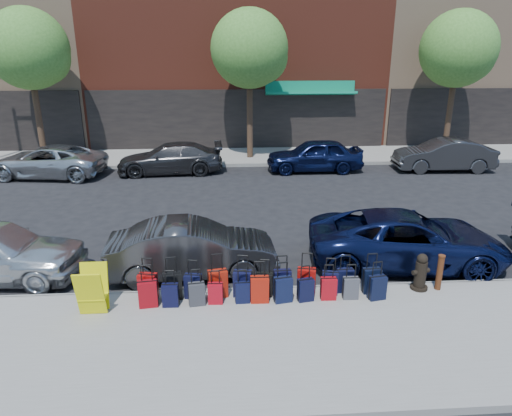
{
  "coord_description": "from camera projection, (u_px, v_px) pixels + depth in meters",
  "views": [
    {
      "loc": [
        -0.75,
        -13.99,
        5.45
      ],
      "look_at": [
        0.09,
        -1.5,
        1.11
      ],
      "focal_mm": 32.0,
      "sensor_mm": 36.0,
      "label": 1
    }
  ],
  "objects": [
    {
      "name": "bollard",
      "position": [
        440.0,
        272.0,
        10.55
      ],
      "size": [
        0.16,
        0.16,
        0.86
      ],
      "color": "#38190C",
      "rests_on": "sidewalk_near"
    },
    {
      "name": "sidewalk_far",
      "position": [
        240.0,
        156.0,
        24.43
      ],
      "size": [
        60.0,
        4.0,
        0.15
      ],
      "primitive_type": "cube",
      "color": "gray",
      "rests_on": "ground"
    },
    {
      "name": "suitcase_back_6",
      "position": [
        283.0,
        289.0,
        10.08
      ],
      "size": [
        0.43,
        0.3,
        0.93
      ],
      "rotation": [
        0.0,
        0.0,
        0.19
      ],
      "color": "black",
      "rests_on": "sidewalk_near"
    },
    {
      "name": "suitcase_front_6",
      "position": [
        282.0,
        282.0,
        10.39
      ],
      "size": [
        0.4,
        0.24,
        0.94
      ],
      "rotation": [
        0.0,
        0.0,
        0.06
      ],
      "color": "black",
      "rests_on": "sidewalk_near"
    },
    {
      "name": "car_far_3",
      "position": [
        444.0,
        155.0,
        21.61
      ],
      "size": [
        4.66,
        1.81,
        1.51
      ],
      "primitive_type": "imported",
      "rotation": [
        0.0,
        0.0,
        -1.62
      ],
      "color": "#343537",
      "rests_on": "ground"
    },
    {
      "name": "tree_right",
      "position": [
        461.0,
        51.0,
        22.91
      ],
      "size": [
        3.8,
        3.8,
        7.27
      ],
      "color": "black",
      "rests_on": "sidewalk_far"
    },
    {
      "name": "suitcase_front_7",
      "position": [
        306.0,
        281.0,
        10.42
      ],
      "size": [
        0.44,
        0.3,
        0.99
      ],
      "rotation": [
        0.0,
        0.0,
        -0.2
      ],
      "color": "maroon",
      "rests_on": "sidewalk_near"
    },
    {
      "name": "ground",
      "position": [
        250.0,
        225.0,
        15.02
      ],
      "size": [
        120.0,
        120.0,
        0.0
      ],
      "primitive_type": "plane",
      "color": "black",
      "rests_on": "ground"
    },
    {
      "name": "suitcase_front_8",
      "position": [
        330.0,
        283.0,
        10.41
      ],
      "size": [
        0.39,
        0.26,
        0.87
      ],
      "rotation": [
        0.0,
        0.0,
        -0.18
      ],
      "color": "black",
      "rests_on": "sidewalk_near"
    },
    {
      "name": "suitcase_back_3",
      "position": [
        215.0,
        293.0,
        10.03
      ],
      "size": [
        0.33,
        0.21,
        0.77
      ],
      "rotation": [
        0.0,
        0.0,
        -0.06
      ],
      "color": "#A40A17",
      "rests_on": "sidewalk_near"
    },
    {
      "name": "car_far_0",
      "position": [
        47.0,
        161.0,
        20.54
      ],
      "size": [
        5.37,
        2.99,
        1.42
      ],
      "primitive_type": "imported",
      "rotation": [
        0.0,
        0.0,
        -1.7
      ],
      "color": "silver",
      "rests_on": "ground"
    },
    {
      "name": "suitcase_front_3",
      "position": [
        218.0,
        284.0,
        10.27
      ],
      "size": [
        0.46,
        0.31,
        1.03
      ],
      "rotation": [
        0.0,
        0.0,
        0.19
      ],
      "color": "maroon",
      "rests_on": "sidewalk_near"
    },
    {
      "name": "suitcase_back_5",
      "position": [
        260.0,
        289.0,
        10.07
      ],
      "size": [
        0.41,
        0.24,
        0.96
      ],
      "rotation": [
        0.0,
        0.0,
        -0.02
      ],
      "color": "#9F170A",
      "rests_on": "sidewalk_near"
    },
    {
      "name": "suitcase_back_4",
      "position": [
        243.0,
        292.0,
        10.06
      ],
      "size": [
        0.33,
        0.2,
        0.77
      ],
      "rotation": [
        0.0,
        0.0,
        0.04
      ],
      "color": "black",
      "rests_on": "sidewalk_near"
    },
    {
      "name": "suitcase_back_1",
      "position": [
        170.0,
        295.0,
        9.91
      ],
      "size": [
        0.35,
        0.21,
        0.83
      ],
      "rotation": [
        0.0,
        0.0,
        -0.03
      ],
      "color": "black",
      "rests_on": "sidewalk_near"
    },
    {
      "name": "car_near_1",
      "position": [
        193.0,
        249.0,
        11.5
      ],
      "size": [
        4.33,
        1.73,
        1.4
      ],
      "primitive_type": "imported",
      "rotation": [
        0.0,
        0.0,
        1.63
      ],
      "color": "#363538",
      "rests_on": "ground"
    },
    {
      "name": "sidewalk_near",
      "position": [
        269.0,
        342.0,
        8.87
      ],
      "size": [
        60.0,
        4.0,
        0.15
      ],
      "primitive_type": "cube",
      "color": "gray",
      "rests_on": "ground"
    },
    {
      "name": "suitcase_front_0",
      "position": [
        148.0,
        286.0,
        10.18
      ],
      "size": [
        0.44,
        0.29,
        0.98
      ],
      "rotation": [
        0.0,
        0.0,
        -0.17
      ],
      "color": "#980A09",
      "rests_on": "sidewalk_near"
    },
    {
      "name": "suitcase_front_9",
      "position": [
        345.0,
        280.0,
        10.51
      ],
      "size": [
        0.38,
        0.22,
        0.9
      ],
      "rotation": [
        0.0,
        0.0,
        0.04
      ],
      "color": "black",
      "rests_on": "sidewalk_near"
    },
    {
      "name": "curb_far",
      "position": [
        242.0,
        165.0,
        22.52
      ],
      "size": [
        60.0,
        0.08,
        0.15
      ],
      "primitive_type": "cube",
      "color": "gray",
      "rests_on": "ground"
    },
    {
      "name": "suitcase_back_9",
      "position": [
        351.0,
        288.0,
        10.22
      ],
      "size": [
        0.35,
        0.2,
        0.82
      ],
      "rotation": [
        0.0,
        0.0,
        -0.02
      ],
      "color": "#403F45",
      "rests_on": "sidewalk_near"
    },
    {
      "name": "suitcase_back_2",
      "position": [
        197.0,
        294.0,
        9.96
      ],
      "size": [
        0.38,
        0.25,
        0.84
      ],
      "rotation": [
        0.0,
        0.0,
        0.14
      ],
      "color": "#313236",
      "rests_on": "sidewalk_near"
    },
    {
      "name": "car_far_2",
      "position": [
        314.0,
        155.0,
        21.5
      ],
      "size": [
        4.5,
        1.85,
        1.53
      ],
      "primitive_type": "imported",
      "rotation": [
        0.0,
        0.0,
        -1.58
      ],
      "color": "#0C1336",
      "rests_on": "ground"
    },
    {
      "name": "suitcase_front_2",
      "position": [
        193.0,
        286.0,
        10.24
      ],
      "size": [
        0.4,
        0.26,
        0.91
      ],
      "rotation": [
        0.0,
        0.0,
        -0.16
      ],
      "color": "black",
      "rests_on": "sidewalk_near"
    },
    {
      "name": "suitcase_front_10",
      "position": [
        371.0,
        280.0,
        10.46
      ],
      "size": [
        0.41,
        0.24,
        0.95
      ],
      "rotation": [
        0.0,
        0.0,
        0.06
      ],
      "color": "black",
      "rests_on": "sidewalk_near"
    },
    {
      "name": "suitcase_back_10",
      "position": [
        377.0,
        287.0,
        10.19
      ],
      "size": [
        0.41,
        0.28,
        0.89
      ],
      "rotation": [
        0.0,
        0.0,
        0.18
      ],
      "color": "black",
      "rests_on": "sidewalk_near"
    },
    {
      "name": "suitcase_front_1",
      "position": [
        173.0,
        286.0,
        10.19
      ],
      "size": [
        0.45,
        0.3,
        0.99
      ],
      "rotation": [
        0.0,
        0.0,
        0.19
      ],
      "color": "black",
      "rests_on": "sidewalk_near"
    },
    {
      "name": "display_rack",
      "position": [
        92.0,
        290.0,
        9.61
      ],
      "size": [
        0.57,
        0.63,
        1.03
      ],
      "rotation": [
        0.0,
        0.0,
        0.0
      ],
      "color": "yellow",
      "rests_on": "sidewalk_near"
    },
    {
      "name": "suitcase_back_7",
      "position": [
        306.0,
        290.0,
        10.13
      ],
      "size": [
        0.38,
        0.27,
        0.83
      ],
      "rotation": [
        0.0,
        0.0,
        0.2
      ],
      "color": "black",
      "rests_on": "sidewalk_near"
    },
    {
      "name": "curb_near",
      "position": [
        261.0,
        290.0,
        10.77
      ],
      "size": [
        60.0,
        0.08,
        0.15
      ],
      "primitive_type": "cube",
      "color": "gray",
      "rests_on": "ground"
    },
    {
      "name": "suitcase_back_8",
      "position": [
        328.0,
        288.0,
        10.19
      ],
      "size": [
        0.35,
        0.21,
        0.82
      ],
      "rotation": [
        0.0,
        0.0,
        -0.02
      ],
      "color": "#9F0A13",
      "rests_on": "sidewalk_near"
    },
    {
      "name": "suitcase_back_0",
      "position": [
        148.0,
        294.0,
        9.89
      ],
      "size": [
        0.43,
        0.28,
        0.96
      ],
      "rotation": [
        0.0,
        0.0,
        0.13
      ],
      "color": "maroon",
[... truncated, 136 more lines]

